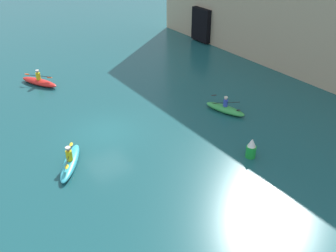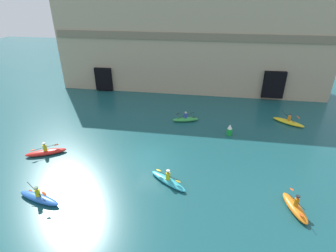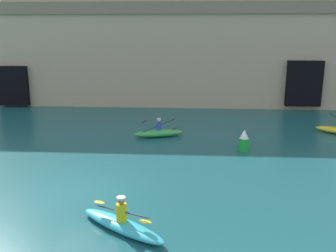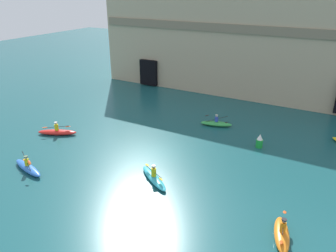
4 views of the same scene
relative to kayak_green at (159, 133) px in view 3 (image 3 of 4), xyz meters
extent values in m
plane|color=#195156|center=(-2.19, -7.61, -0.25)|extent=(120.00, 120.00, 0.00)
cube|color=tan|center=(-0.64, 11.31, 6.23)|extent=(36.26, 5.92, 12.96)
cube|color=#7C6E59|center=(-0.64, 8.30, 7.45)|extent=(35.53, 0.24, 0.90)
cube|color=black|center=(-12.49, 8.20, 1.46)|extent=(2.36, 0.70, 3.16)
cube|color=black|center=(10.43, 8.20, 1.85)|extent=(2.66, 0.70, 3.46)
ellipsoid|color=green|center=(0.00, 0.00, -0.03)|extent=(2.96, 1.54, 0.43)
cylinder|color=#2D47B7|center=(0.00, 0.00, 0.41)|extent=(0.30, 0.30, 0.47)
sphere|color=beige|center=(0.00, 0.00, 0.74)|extent=(0.19, 0.19, 0.19)
cylinder|color=silver|center=(0.00, 0.00, 0.82)|extent=(0.24, 0.24, 0.06)
cylinder|color=black|center=(0.00, 0.00, 0.44)|extent=(1.88, 0.72, 0.70)
ellipsoid|color=black|center=(0.82, 0.30, 0.14)|extent=(0.47, 0.32, 0.19)
ellipsoid|color=black|center=(-0.82, -0.30, 0.73)|extent=(0.47, 0.32, 0.19)
ellipsoid|color=#D84C19|center=(10.34, 1.81, 0.00)|extent=(0.42, 0.42, 0.24)
ellipsoid|color=#33B2C6|center=(-0.21, -10.61, -0.07)|extent=(3.17, 2.46, 0.34)
cylinder|color=gold|center=(-0.21, -10.61, 0.38)|extent=(0.33, 0.33, 0.56)
sphere|color=#9E704C|center=(-0.21, -10.61, 0.77)|extent=(0.22, 0.22, 0.22)
cylinder|color=silver|center=(-0.21, -10.61, 0.86)|extent=(0.28, 0.28, 0.06)
cylinder|color=black|center=(-0.21, -10.61, 0.41)|extent=(1.82, 1.04, 0.19)
ellipsoid|color=yellow|center=(-1.00, -10.17, 0.47)|extent=(0.47, 0.37, 0.08)
ellipsoid|color=yellow|center=(0.59, -11.06, 0.34)|extent=(0.47, 0.37, 0.08)
cylinder|color=green|center=(4.60, -2.36, 0.09)|extent=(0.54, 0.54, 0.68)
cone|color=white|center=(4.60, -2.36, 0.66)|extent=(0.46, 0.46, 0.46)
camera|label=1|loc=(15.65, -15.48, 11.39)|focal=40.00mm
camera|label=2|loc=(2.28, -25.83, 12.41)|focal=28.00mm
camera|label=3|loc=(1.91, -20.99, 5.83)|focal=40.00mm
camera|label=4|loc=(9.72, -26.34, 11.74)|focal=35.00mm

